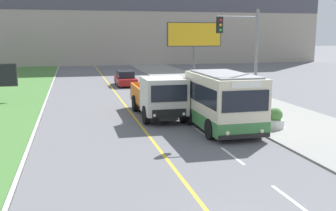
{
  "coord_description": "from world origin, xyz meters",
  "views": [
    {
      "loc": [
        -3.56,
        -6.78,
        4.95
      ],
      "look_at": [
        1.1,
        12.28,
        1.4
      ],
      "focal_mm": 42.0,
      "sensor_mm": 36.0,
      "label": 1
    }
  ],
  "objects": [
    {
      "name": "planter_round_far",
      "position": [
        6.67,
        23.95,
        0.56
      ],
      "size": [
        0.94,
        0.94,
        1.1
      ],
      "color": "silver",
      "rests_on": "sidewalk_right"
    },
    {
      "name": "billboard_large",
      "position": [
        7.9,
        29.54,
        4.73
      ],
      "size": [
        5.34,
        0.24,
        6.11
      ],
      "color": "#59595B",
      "rests_on": "ground_plane"
    },
    {
      "name": "traffic_light_mast",
      "position": [
        5.12,
        12.02,
        3.94
      ],
      "size": [
        2.28,
        0.32,
        6.22
      ],
      "color": "slate",
      "rests_on": "ground_plane"
    },
    {
      "name": "planter_round_second",
      "position": [
        6.69,
        15.67,
        0.56
      ],
      "size": [
        0.96,
        0.96,
        1.09
      ],
      "color": "silver",
      "rests_on": "sidewalk_right"
    },
    {
      "name": "car_distant",
      "position": [
        1.5,
        31.61,
        0.69
      ],
      "size": [
        1.8,
        4.3,
        1.45
      ],
      "color": "maroon",
      "rests_on": "ground_plane"
    },
    {
      "name": "city_bus",
      "position": [
        3.96,
        11.95,
        1.52
      ],
      "size": [
        2.73,
        5.49,
        3.01
      ],
      "color": "beige",
      "rests_on": "ground_plane"
    },
    {
      "name": "dump_truck",
      "position": [
        1.43,
        15.48,
        1.29
      ],
      "size": [
        2.45,
        6.86,
        2.55
      ],
      "color": "black",
      "rests_on": "ground_plane"
    },
    {
      "name": "planter_round_third",
      "position": [
        6.78,
        19.81,
        0.55
      ],
      "size": [
        0.94,
        0.94,
        1.08
      ],
      "color": "silver",
      "rests_on": "sidewalk_right"
    },
    {
      "name": "planter_round_near",
      "position": [
        6.75,
        11.53,
        0.56
      ],
      "size": [
        0.92,
        0.92,
        1.08
      ],
      "color": "silver",
      "rests_on": "sidewalk_right"
    }
  ]
}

